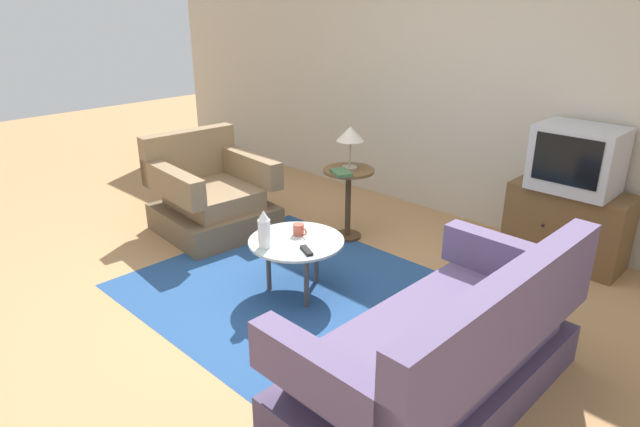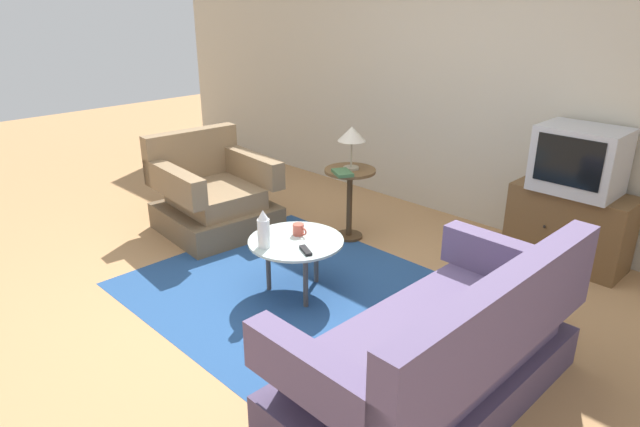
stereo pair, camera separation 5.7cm
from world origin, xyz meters
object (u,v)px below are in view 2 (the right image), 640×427
object	(u,v)px
side_table	(350,190)
book	(343,173)
mug	(299,229)
television	(580,160)
coffee_table	(296,245)
tv_remote_dark	(306,250)
couch	(438,356)
vase	(264,229)
tv_stand	(569,227)
armchair	(212,197)
table_lamp	(352,136)

from	to	relation	value
side_table	book	distance (m)	0.26
mug	television	bearing A→B (deg)	55.83
coffee_table	mug	world-z (taller)	mug
mug	tv_remote_dark	distance (m)	0.29
couch	book	xyz separation A→B (m)	(-1.74, 1.13, 0.36)
couch	vase	size ratio (longest dim) A/B	6.39
coffee_table	tv_stand	distance (m)	2.23
vase	book	bearing A→B (deg)	104.50
side_table	mug	world-z (taller)	side_table
armchair	television	bearing A→B (deg)	126.67
vase	tv_remote_dark	world-z (taller)	vase
armchair	table_lamp	world-z (taller)	table_lamp
book	tv_stand	bearing A→B (deg)	62.29
coffee_table	table_lamp	xyz separation A→B (m)	(-0.40, 1.02, 0.55)
mug	table_lamp	bearing A→B (deg)	110.28
television	mug	size ratio (longest dim) A/B	4.82
tv_stand	tv_remote_dark	xyz separation A→B (m)	(-0.98, -1.98, 0.12)
tv_remote_dark	side_table	bearing A→B (deg)	-37.46
coffee_table	vase	bearing A→B (deg)	-105.57
armchair	tv_stand	world-z (taller)	armchair
mug	book	world-z (taller)	book
side_table	table_lamp	xyz separation A→B (m)	(0.00, 0.01, 0.48)
couch	television	distance (m)	2.24
vase	television	bearing A→B (deg)	59.59
mug	tv_remote_dark	bearing A→B (deg)	-33.46
table_lamp	vase	bearing A→B (deg)	-75.14
couch	television	world-z (taller)	television
tv_stand	table_lamp	world-z (taller)	table_lamp
couch	tv_remote_dark	world-z (taller)	couch
vase	table_lamp	bearing A→B (deg)	104.86
television	book	xyz separation A→B (m)	(-1.52, -1.02, -0.22)
armchair	coffee_table	bearing A→B (deg)	84.40
armchair	coffee_table	xyz separation A→B (m)	(1.43, -0.27, 0.08)
mug	tv_remote_dark	world-z (taller)	mug
coffee_table	table_lamp	bearing A→B (deg)	111.40
couch	vase	distance (m)	1.48
coffee_table	table_lamp	world-z (taller)	table_lamp
mug	coffee_table	bearing A→B (deg)	-55.76
couch	side_table	distance (m)	2.21
table_lamp	mug	xyz separation A→B (m)	(0.35, -0.94, -0.47)
armchair	television	distance (m)	3.11
vase	side_table	bearing A→B (deg)	105.01
vase	book	distance (m)	1.13
tv_remote_dark	book	world-z (taller)	book
couch	side_table	xyz separation A→B (m)	(-1.79, 1.28, 0.16)
couch	book	bearing A→B (deg)	57.57
armchair	side_table	distance (m)	1.28
tv_stand	mug	size ratio (longest dim) A/B	7.16
table_lamp	tv_remote_dark	world-z (taller)	table_lamp
tv_remote_dark	armchair	bearing A→B (deg)	11.75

